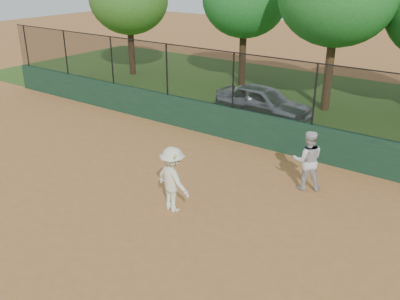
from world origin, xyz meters
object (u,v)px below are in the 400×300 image
Objects in this scene: player_second at (307,160)px; player_main at (173,180)px; parked_car at (263,102)px; tree_1 at (245,0)px.

player_main is at bearing 22.26° from player_second.
parked_car is at bearing -81.71° from player_second.
tree_1 reaches higher than parked_car.
parked_car is 6.57m from tree_1.
tree_1 is at bearing -81.74° from player_second.
player_main is 13.63m from tree_1.
parked_car is 2.34× the size of player_second.
player_second is (3.95, -4.76, 0.18)m from parked_car.
player_second is at bearing -135.99° from parked_car.
parked_car is 8.08m from player_main.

